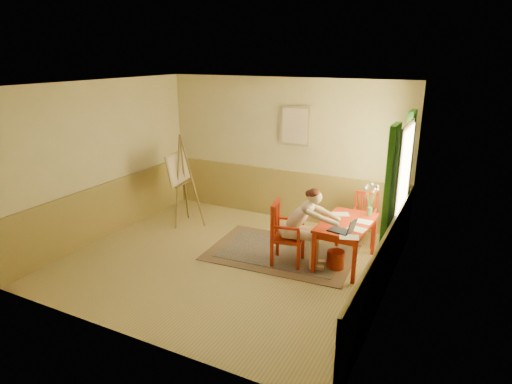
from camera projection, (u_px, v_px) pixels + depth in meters
The scene contains 14 objects.
room at pixel (225, 178), 6.67m from camera, with size 5.04×4.54×2.84m.
wainscot at pixel (250, 216), 7.62m from camera, with size 5.00×4.50×1.00m.
window at pixel (400, 183), 6.58m from camera, with size 0.12×2.01×2.20m.
wall_portrait at pixel (295, 126), 8.28m from camera, with size 0.60×0.05×0.76m.
rug at pixel (281, 252), 7.36m from camera, with size 2.50×1.75×0.02m.
table at pixel (346, 227), 6.79m from camera, with size 0.76×1.23×0.72m.
chair_left at pixel (285, 233), 6.86m from camera, with size 0.55×0.53×1.02m.
chair_back at pixel (364, 218), 7.65m from camera, with size 0.44×0.46×0.90m.
figure at pixel (303, 224), 6.71m from camera, with size 0.99×0.51×1.29m.
laptop at pixel (344, 229), 6.35m from camera, with size 0.42×0.30×0.23m.
papers at pixel (352, 225), 6.63m from camera, with size 0.72×1.13×0.00m.
vase at pixel (371, 201), 6.97m from camera, with size 0.22×0.26×0.53m.
wastebasket at pixel (335, 260), 6.79m from camera, with size 0.27×0.27×0.29m, color #A32F14.
easel at pixel (180, 172), 8.32m from camera, with size 0.65×0.80×1.79m.
Camera 1 is at (3.31, -5.52, 3.22)m, focal length 30.52 mm.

